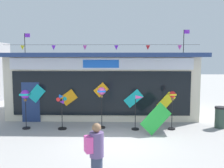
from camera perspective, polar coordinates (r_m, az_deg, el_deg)
The scene contains 10 objects.
ground_plane at distance 9.92m, azimuth 1.05°, elevation -12.95°, with size 80.00×80.00×0.00m, color #9E9B99.
kite_shop_building at distance 14.92m, azimuth -1.88°, elevation 0.30°, with size 10.20×5.73×4.83m.
wind_spinner_far_left at distance 11.98m, azimuth -19.01°, elevation -2.95°, with size 0.40×0.40×1.78m.
wind_spinner_left at distance 11.53m, azimuth -11.30°, elevation -5.18°, with size 0.43×0.39×1.60m.
wind_spinner_center_left at distance 11.43m, azimuth -2.34°, elevation -2.55°, with size 0.36×0.36×1.89m.
wind_spinner_center_right at distance 11.33m, azimuth 5.81°, elevation -5.69°, with size 0.53×0.34×1.56m.
wind_spinner_right at distance 11.56m, azimuth 13.48°, elevation -3.68°, with size 0.32×0.32×1.74m.
person_mid_plaza at distance 6.26m, azimuth -3.65°, elevation -15.86°, with size 0.48×0.40×1.68m.
trash_bin at distance 12.68m, azimuth 23.28°, elevation -6.91°, with size 0.52×0.52×0.98m.
display_kite_on_ground at distance 10.77m, azimuth 9.89°, elevation -7.75°, with size 0.69×0.03×1.26m, color green.
Camera 1 is at (0.02, -9.39, 3.21)m, focal length 40.45 mm.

